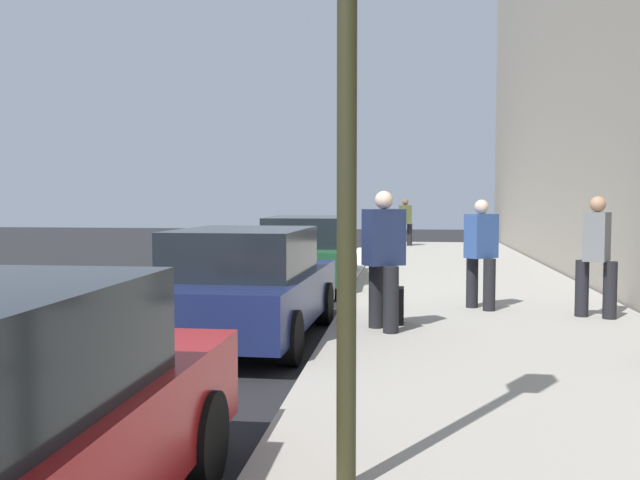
# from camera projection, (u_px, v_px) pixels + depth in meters

# --- Properties ---
(ground_plane) EXTENTS (56.00, 56.00, 0.00)m
(ground_plane) POSITION_uv_depth(u_px,v_px,m) (305.00, 292.00, 14.53)
(ground_plane) COLOR black
(sidewalk) EXTENTS (28.00, 4.60, 0.15)m
(sidewalk) POSITION_uv_depth(u_px,v_px,m) (470.00, 291.00, 14.12)
(sidewalk) COLOR #A39E93
(sidewalk) RESTS_ON ground
(lane_stripe_centre) EXTENTS (28.00, 0.14, 0.01)m
(lane_stripe_centre) POSITION_uv_depth(u_px,v_px,m) (154.00, 289.00, 14.92)
(lane_stripe_centre) COLOR gold
(lane_stripe_centre) RESTS_ON ground
(snow_bank_curb) EXTENTS (8.51, 0.56, 0.22)m
(snow_bank_curb) POSITION_uv_depth(u_px,v_px,m) (358.00, 263.00, 19.74)
(snow_bank_curb) COLOR white
(snow_bank_curb) RESTS_ON ground
(parked_car_navy) EXTENTS (4.34, 2.00, 1.51)m
(parked_car_navy) POSITION_uv_depth(u_px,v_px,m) (246.00, 285.00, 9.51)
(parked_car_navy) COLOR black
(parked_car_navy) RESTS_ON ground
(parked_car_green) EXTENTS (4.52, 1.98, 1.51)m
(parked_car_green) POSITION_uv_depth(u_px,v_px,m) (308.00, 252.00, 15.10)
(parked_car_green) COLOR black
(parked_car_green) RESTS_ON ground
(pedestrian_olive_coat) EXTENTS (0.54, 0.51, 1.69)m
(pedestrian_olive_coat) POSITION_uv_depth(u_px,v_px,m) (405.00, 221.00, 25.83)
(pedestrian_olive_coat) COLOR black
(pedestrian_olive_coat) RESTS_ON sidewalk
(pedestrian_blue_coat) EXTENTS (0.52, 0.55, 1.74)m
(pedestrian_blue_coat) POSITION_uv_depth(u_px,v_px,m) (481.00, 251.00, 11.27)
(pedestrian_blue_coat) COLOR black
(pedestrian_blue_coat) RESTS_ON sidewalk
(pedestrian_navy_coat) EXTENTS (0.56, 0.59, 1.86)m
(pedestrian_navy_coat) POSITION_uv_depth(u_px,v_px,m) (384.00, 256.00, 9.48)
(pedestrian_navy_coat) COLOR black
(pedestrian_navy_coat) RESTS_ON sidewalk
(pedestrian_grey_coat) EXTENTS (0.57, 0.55, 1.79)m
(pedestrian_grey_coat) POSITION_uv_depth(u_px,v_px,m) (597.00, 253.00, 10.47)
(pedestrian_grey_coat) COLOR black
(pedestrian_grey_coat) RESTS_ON sidewalk
(rolling_suitcase) EXTENTS (0.34, 0.22, 0.87)m
(rolling_suitcase) POSITION_uv_depth(u_px,v_px,m) (396.00, 305.00, 10.02)
(rolling_suitcase) COLOR black
(rolling_suitcase) RESTS_ON sidewalk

